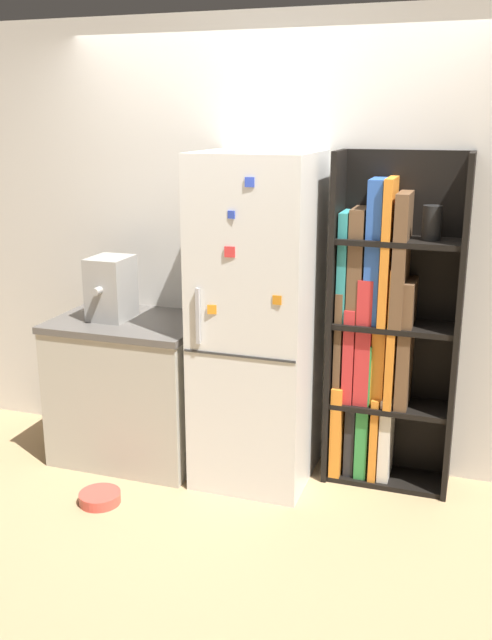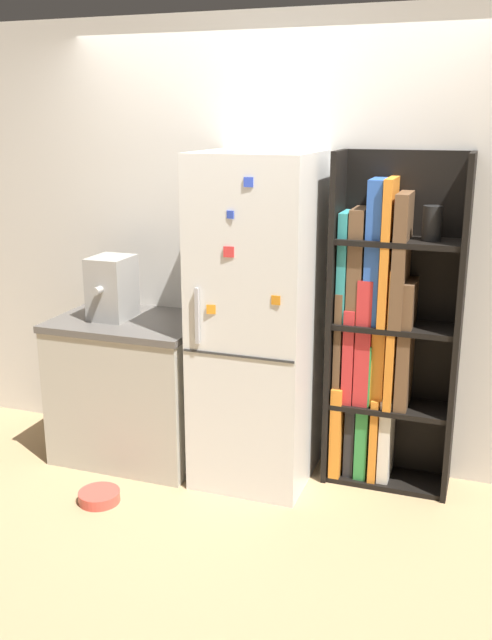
{
  "view_description": "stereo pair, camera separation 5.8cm",
  "coord_description": "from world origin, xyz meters",
  "px_view_note": "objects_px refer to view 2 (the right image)",
  "views": [
    {
      "loc": [
        1.16,
        -3.51,
        2.03
      ],
      "look_at": [
        -0.07,
        0.15,
        0.93
      ],
      "focal_mm": 40.0,
      "sensor_mm": 36.0,
      "label": 1
    },
    {
      "loc": [
        1.21,
        -3.49,
        2.03
      ],
      "look_at": [
        -0.07,
        0.15,
        0.93
      ],
      "focal_mm": 40.0,
      "sensor_mm": 36.0,
      "label": 2
    }
  ],
  "objects_px": {
    "refrigerator": "(257,322)",
    "espresso_machine": "(112,288)",
    "pet_bowl": "(99,496)",
    "bookshelf": "(382,334)"
  },
  "relations": [
    {
      "from": "bookshelf",
      "to": "espresso_machine",
      "type": "height_order",
      "value": "bookshelf"
    },
    {
      "from": "pet_bowl",
      "to": "bookshelf",
      "type": "bearing_deg",
      "value": 29.75
    },
    {
      "from": "refrigerator",
      "to": "espresso_machine",
      "type": "xyz_separation_m",
      "value": [
        -0.9,
        -0.02,
        0.13
      ]
    },
    {
      "from": "bookshelf",
      "to": "pet_bowl",
      "type": "bearing_deg",
      "value": -150.25
    },
    {
      "from": "espresso_machine",
      "to": "pet_bowl",
      "type": "relative_size",
      "value": 1.63
    },
    {
      "from": "espresso_machine",
      "to": "pet_bowl",
      "type": "xyz_separation_m",
      "value": [
        0.19,
        -0.58,
        -1.03
      ]
    },
    {
      "from": "bookshelf",
      "to": "espresso_machine",
      "type": "distance_m",
      "value": 1.59
    },
    {
      "from": "espresso_machine",
      "to": "pet_bowl",
      "type": "distance_m",
      "value": 1.2
    },
    {
      "from": "espresso_machine",
      "to": "bookshelf",
      "type": "bearing_deg",
      "value": 7.52
    },
    {
      "from": "refrigerator",
      "to": "espresso_machine",
      "type": "bearing_deg",
      "value": -178.61
    }
  ]
}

